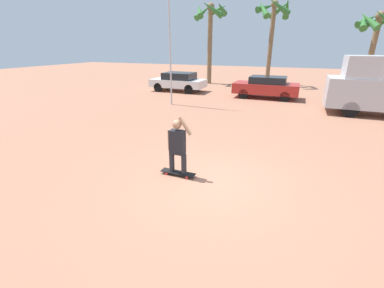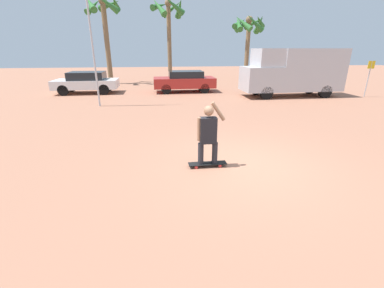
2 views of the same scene
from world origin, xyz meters
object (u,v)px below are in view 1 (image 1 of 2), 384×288
skateboard (178,173)px  palm_tree_near_van (378,25)px  person_skateboarder (177,144)px  parked_car_red (266,87)px  palm_tree_center_background (274,17)px  flagpole (171,31)px  parked_car_white (178,81)px  palm_tree_far_left (211,20)px

skateboard → palm_tree_near_van: bearing=68.7°
person_skateboarder → parked_car_red: size_ratio=0.38×
parked_car_red → palm_tree_center_background: size_ratio=0.61×
palm_tree_near_van → flagpole: bearing=-134.7°
skateboard → parked_car_white: parked_car_white is taller
palm_tree_near_van → flagpole: size_ratio=0.85×
parked_car_white → parked_car_red: bearing=-2.8°
skateboard → person_skateboarder: bearing=180.0°
palm_tree_far_left → flagpole: flagpole is taller
parked_car_white → palm_tree_near_van: palm_tree_near_van is taller
parked_car_white → palm_tree_far_left: size_ratio=0.60×
palm_tree_center_background → palm_tree_near_van: bearing=12.6°
parked_car_red → palm_tree_near_van: (7.05, 7.80, 4.03)m
parked_car_white → flagpole: 5.83m
person_skateboarder → parked_car_white: size_ratio=0.38×
skateboard → parked_car_white: bearing=114.9°
person_skateboarder → palm_tree_near_van: size_ratio=0.26×
palm_tree_center_background → skateboard: bearing=-90.4°
skateboard → palm_tree_far_left: bearing=105.9°
parked_car_red → palm_tree_far_left: palm_tree_far_left is taller
palm_tree_near_van → parked_car_white: bearing=-151.2°
skateboard → palm_tree_far_left: palm_tree_far_left is taller
palm_tree_near_van → person_skateboarder: bearing=-111.3°
parked_car_white → palm_tree_near_van: size_ratio=0.69×
parked_car_white → palm_tree_center_background: size_ratio=0.59×
palm_tree_near_van → palm_tree_center_background: palm_tree_center_background is taller
flagpole → palm_tree_far_left: bearing=95.8°
skateboard → palm_tree_near_van: palm_tree_near_van is taller
skateboard → parked_car_red: (0.75, 12.18, 0.68)m
palm_tree_far_left → flagpole: (0.98, -9.61, -1.35)m
palm_tree_center_background → palm_tree_far_left: (-5.17, -0.66, -0.11)m
person_skateboarder → flagpole: flagpole is taller
person_skateboarder → palm_tree_near_van: palm_tree_near_van is taller
skateboard → parked_car_white: (-5.79, 12.50, 0.68)m
palm_tree_center_background → palm_tree_far_left: bearing=-172.8°
parked_car_white → palm_tree_far_left: 6.93m
person_skateboarder → palm_tree_center_background: (0.14, 18.26, 4.57)m
parked_car_red → parked_car_white: bearing=177.2°
parked_car_red → palm_tree_near_van: size_ratio=0.70×
skateboard → flagpole: (-4.06, 8.00, 3.95)m
parked_car_red → flagpole: (-4.81, -4.19, 3.27)m
parked_car_white → palm_tree_far_left: (0.76, 5.11, 4.62)m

